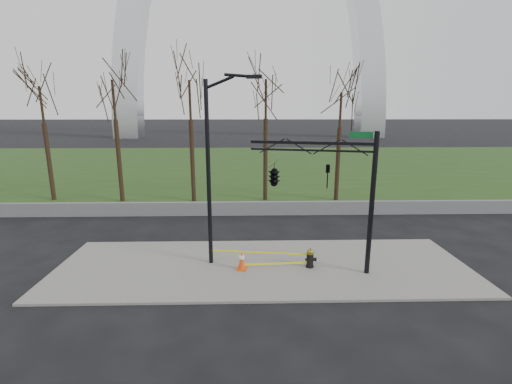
{
  "coord_description": "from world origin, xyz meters",
  "views": [
    {
      "loc": [
        -0.65,
        -14.44,
        6.8
      ],
      "look_at": [
        -0.25,
        2.0,
        2.96
      ],
      "focal_mm": 24.77,
      "sensor_mm": 36.0,
      "label": 1
    }
  ],
  "objects_px": {
    "fire_hydrant": "(310,258)",
    "traffic_signal_mast": "(292,175)",
    "street_light": "(213,161)",
    "traffic_cone": "(242,261)"
  },
  "relations": [
    {
      "from": "traffic_cone",
      "to": "street_light",
      "type": "xyz_separation_m",
      "value": [
        -1.17,
        0.7,
        4.2
      ]
    },
    {
      "from": "fire_hydrant",
      "to": "traffic_cone",
      "type": "relative_size",
      "value": 1.11
    },
    {
      "from": "street_light",
      "to": "traffic_signal_mast",
      "type": "xyz_separation_m",
      "value": [
        3.31,
        -0.34,
        -0.55
      ]
    },
    {
      "from": "street_light",
      "to": "traffic_signal_mast",
      "type": "distance_m",
      "value": 3.37
    },
    {
      "from": "fire_hydrant",
      "to": "traffic_cone",
      "type": "height_order",
      "value": "fire_hydrant"
    },
    {
      "from": "fire_hydrant",
      "to": "traffic_signal_mast",
      "type": "height_order",
      "value": "traffic_signal_mast"
    },
    {
      "from": "street_light",
      "to": "traffic_cone",
      "type": "bearing_deg",
      "value": -17.14
    },
    {
      "from": "fire_hydrant",
      "to": "traffic_signal_mast",
      "type": "relative_size",
      "value": 0.15
    },
    {
      "from": "traffic_cone",
      "to": "street_light",
      "type": "distance_m",
      "value": 4.41
    },
    {
      "from": "traffic_cone",
      "to": "street_light",
      "type": "relative_size",
      "value": 0.1
    }
  ]
}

